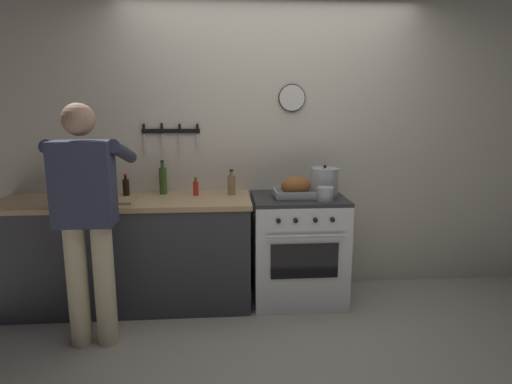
# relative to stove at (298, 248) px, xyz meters

# --- Properties ---
(ground_plane) EXTENTS (8.00, 8.00, 0.00)m
(ground_plane) POSITION_rel_stove_xyz_m (-0.22, -0.99, -0.45)
(ground_plane) COLOR #A89E8E
(wall_back) EXTENTS (6.00, 0.13, 2.60)m
(wall_back) POSITION_rel_stove_xyz_m (-0.22, 0.36, 0.85)
(wall_back) COLOR beige
(wall_back) RESTS_ON ground
(counter_block) EXTENTS (2.03, 0.65, 0.90)m
(counter_block) POSITION_rel_stove_xyz_m (-1.42, 0.00, 0.00)
(counter_block) COLOR #38383D
(counter_block) RESTS_ON ground
(stove) EXTENTS (0.76, 0.67, 0.90)m
(stove) POSITION_rel_stove_xyz_m (0.00, 0.00, 0.00)
(stove) COLOR white
(stove) RESTS_ON ground
(person_cook) EXTENTS (0.51, 0.63, 1.66)m
(person_cook) POSITION_rel_stove_xyz_m (-1.54, -0.60, 0.50)
(person_cook) COLOR #C6B793
(person_cook) RESTS_ON ground
(roasting_pan) EXTENTS (0.35, 0.26, 0.18)m
(roasting_pan) POSITION_rel_stove_xyz_m (-0.03, -0.04, 0.53)
(roasting_pan) COLOR #B7B7BC
(roasting_pan) RESTS_ON stove
(stock_pot) EXTENTS (0.23, 0.23, 0.26)m
(stock_pot) POSITION_rel_stove_xyz_m (0.22, 0.04, 0.57)
(stock_pot) COLOR #B7B7BC
(stock_pot) RESTS_ON stove
(saucepan) EXTENTS (0.13, 0.13, 0.11)m
(saucepan) POSITION_rel_stove_xyz_m (0.18, -0.17, 0.50)
(saucepan) COLOR #B7B7BC
(saucepan) RESTS_ON stove
(cutting_board) EXTENTS (0.36, 0.24, 0.02)m
(cutting_board) POSITION_rel_stove_xyz_m (-1.50, -0.09, 0.46)
(cutting_board) COLOR tan
(cutting_board) RESTS_ON counter_block
(bottle_hot_sauce) EXTENTS (0.05, 0.05, 0.15)m
(bottle_hot_sauce) POSITION_rel_stove_xyz_m (-0.85, 0.12, 0.51)
(bottle_hot_sauce) COLOR red
(bottle_hot_sauce) RESTS_ON counter_block
(bottle_olive_oil) EXTENTS (0.06, 0.06, 0.29)m
(bottle_olive_oil) POSITION_rel_stove_xyz_m (-1.13, 0.20, 0.57)
(bottle_olive_oil) COLOR #385623
(bottle_olive_oil) RESTS_ON counter_block
(bottle_soy_sauce) EXTENTS (0.06, 0.06, 0.18)m
(bottle_soy_sauce) POSITION_rel_stove_xyz_m (-1.43, 0.15, 0.52)
(bottle_soy_sauce) COLOR black
(bottle_soy_sauce) RESTS_ON counter_block
(bottle_vinegar) EXTENTS (0.07, 0.07, 0.21)m
(bottle_vinegar) POSITION_rel_stove_xyz_m (-0.55, 0.12, 0.54)
(bottle_vinegar) COLOR #997F4C
(bottle_vinegar) RESTS_ON counter_block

